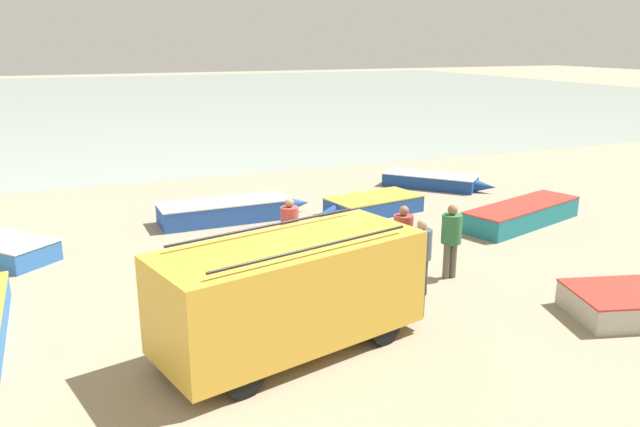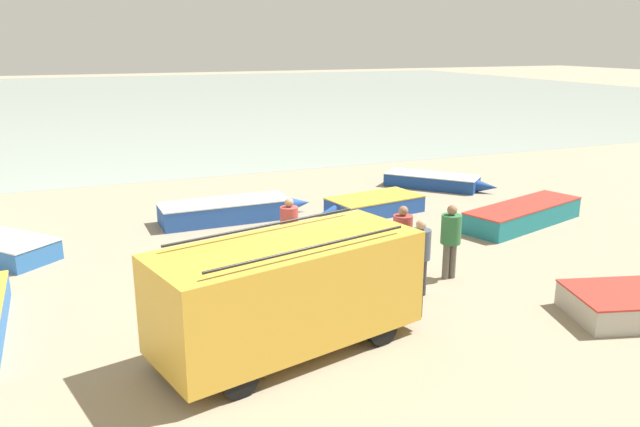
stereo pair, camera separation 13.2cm
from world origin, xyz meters
TOP-DOWN VIEW (x-y plane):
  - ground_plane at (0.00, 0.00)m, footprint 200.00×200.00m
  - sea_water at (0.00, 52.00)m, footprint 120.00×80.00m
  - parked_van at (-1.57, -3.46)m, footprint 5.32×3.12m
  - fishing_rowboat_1 at (4.10, 4.38)m, footprint 3.81×2.08m
  - fishing_rowboat_3 at (-0.43, 5.36)m, footprint 4.96×1.50m
  - fishing_rowboat_5 at (8.05, 1.49)m, footprint 5.47×2.62m
  - fishing_rowboat_6 at (8.03, 6.76)m, footprint 3.52×3.77m
  - fisherman_0 at (2.16, -1.03)m, footprint 0.47×0.47m
  - fisherman_1 at (3.17, -1.54)m, footprint 0.48×0.48m
  - fisherman_2 at (-0.04, 0.85)m, footprint 0.45×0.45m
  - fisherman_3 at (1.97, -2.15)m, footprint 0.46×0.46m

SIDE VIEW (x-z plane):
  - ground_plane at x=0.00m, z-range 0.00..0.00m
  - sea_water at x=0.00m, z-range 0.00..0.01m
  - fishing_rowboat_6 at x=8.03m, z-range 0.00..0.52m
  - fishing_rowboat_1 at x=4.10m, z-range 0.00..0.55m
  - fishing_rowboat_3 at x=-0.43m, z-range 0.00..0.64m
  - fishing_rowboat_5 at x=8.05m, z-range 0.00..0.65m
  - fisherman_2 at x=-0.04m, z-range 0.17..1.90m
  - fisherman_3 at x=1.97m, z-range 0.17..1.93m
  - fisherman_0 at x=2.16m, z-range 0.17..1.95m
  - fisherman_1 at x=3.17m, z-range 0.18..2.00m
  - parked_van at x=-1.57m, z-range 0.05..2.27m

